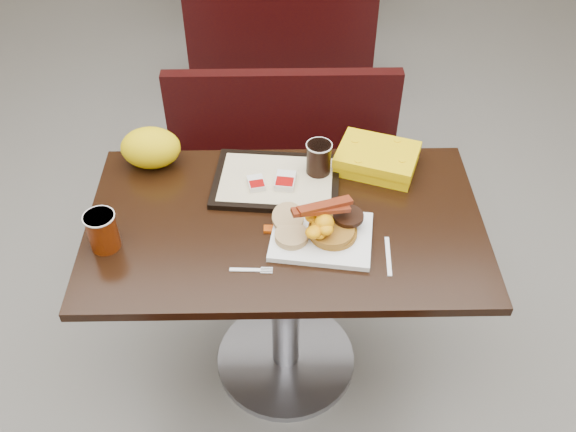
{
  "coord_description": "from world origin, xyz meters",
  "views": [
    {
      "loc": [
        -0.01,
        -1.39,
        2.09
      ],
      "look_at": [
        0.01,
        -0.06,
        0.82
      ],
      "focal_mm": 39.67,
      "sensor_mm": 36.0,
      "label": 1
    }
  ],
  "objects_px": {
    "platter": "(321,237)",
    "tray": "(276,181)",
    "coffee_cup_near": "(103,231)",
    "table_near": "(285,299)",
    "fork": "(245,270)",
    "hashbrown_sleeve_left": "(256,183)",
    "pancake_stack": "(333,230)",
    "bench_near_n": "(283,172)",
    "coffee_cup_far": "(319,158)",
    "clamshell": "(377,159)",
    "bench_far_s": "(281,36)",
    "hashbrown_sleeve_right": "(285,181)",
    "knife": "(388,256)",
    "paper_bag": "(151,148)"
  },
  "relations": [
    {
      "from": "tray",
      "to": "bench_near_n",
      "type": "bearing_deg",
      "value": 92.87
    },
    {
      "from": "coffee_cup_near",
      "to": "platter",
      "type": "bearing_deg",
      "value": 1.71
    },
    {
      "from": "pancake_stack",
      "to": "hashbrown_sleeve_right",
      "type": "distance_m",
      "value": 0.27
    },
    {
      "from": "platter",
      "to": "pancake_stack",
      "type": "distance_m",
      "value": 0.04
    },
    {
      "from": "platter",
      "to": "tray",
      "type": "relative_size",
      "value": 0.73
    },
    {
      "from": "table_near",
      "to": "fork",
      "type": "height_order",
      "value": "fork"
    },
    {
      "from": "table_near",
      "to": "clamshell",
      "type": "relative_size",
      "value": 4.72
    },
    {
      "from": "platter",
      "to": "coffee_cup_far",
      "type": "xyz_separation_m",
      "value": [
        0.0,
        0.29,
        0.06
      ]
    },
    {
      "from": "hashbrown_sleeve_left",
      "to": "fork",
      "type": "bearing_deg",
      "value": -106.19
    },
    {
      "from": "pancake_stack",
      "to": "coffee_cup_far",
      "type": "relative_size",
      "value": 1.31
    },
    {
      "from": "hashbrown_sleeve_right",
      "to": "clamshell",
      "type": "xyz_separation_m",
      "value": [
        0.3,
        0.1,
        0.0
      ]
    },
    {
      "from": "bench_far_s",
      "to": "hashbrown_sleeve_left",
      "type": "height_order",
      "value": "hashbrown_sleeve_left"
    },
    {
      "from": "clamshell",
      "to": "bench_near_n",
      "type": "bearing_deg",
      "value": 144.51
    },
    {
      "from": "pancake_stack",
      "to": "bench_near_n",
      "type": "bearing_deg",
      "value": 100.1
    },
    {
      "from": "coffee_cup_near",
      "to": "hashbrown_sleeve_left",
      "type": "height_order",
      "value": "coffee_cup_near"
    },
    {
      "from": "hashbrown_sleeve_right",
      "to": "clamshell",
      "type": "height_order",
      "value": "clamshell"
    },
    {
      "from": "table_near",
      "to": "tray",
      "type": "xyz_separation_m",
      "value": [
        -0.03,
        0.17,
        0.38
      ]
    },
    {
      "from": "pancake_stack",
      "to": "bench_far_s",
      "type": "bearing_deg",
      "value": 94.01
    },
    {
      "from": "knife",
      "to": "hashbrown_sleeve_right",
      "type": "height_order",
      "value": "hashbrown_sleeve_right"
    },
    {
      "from": "hashbrown_sleeve_right",
      "to": "tray",
      "type": "bearing_deg",
      "value": 150.31
    },
    {
      "from": "clamshell",
      "to": "hashbrown_sleeve_right",
      "type": "bearing_deg",
      "value": -141.33
    },
    {
      "from": "knife",
      "to": "paper_bag",
      "type": "xyz_separation_m",
      "value": [
        -0.73,
        0.43,
        0.07
      ]
    },
    {
      "from": "platter",
      "to": "coffee_cup_near",
      "type": "xyz_separation_m",
      "value": [
        -0.63,
        -0.02,
        0.05
      ]
    },
    {
      "from": "bench_near_n",
      "to": "hashbrown_sleeve_right",
      "type": "distance_m",
      "value": 0.69
    },
    {
      "from": "pancake_stack",
      "to": "hashbrown_sleeve_left",
      "type": "distance_m",
      "value": 0.32
    },
    {
      "from": "bench_near_n",
      "to": "hashbrown_sleeve_left",
      "type": "height_order",
      "value": "hashbrown_sleeve_left"
    },
    {
      "from": "hashbrown_sleeve_left",
      "to": "coffee_cup_far",
      "type": "height_order",
      "value": "coffee_cup_far"
    },
    {
      "from": "pancake_stack",
      "to": "coffee_cup_far",
      "type": "bearing_deg",
      "value": 95.66
    },
    {
      "from": "knife",
      "to": "platter",
      "type": "bearing_deg",
      "value": -107.69
    },
    {
      "from": "table_near",
      "to": "coffee_cup_near",
      "type": "xyz_separation_m",
      "value": [
        -0.52,
        -0.1,
        0.43
      ]
    },
    {
      "from": "hashbrown_sleeve_right",
      "to": "paper_bag",
      "type": "relative_size",
      "value": 0.43
    },
    {
      "from": "hashbrown_sleeve_right",
      "to": "coffee_cup_far",
      "type": "bearing_deg",
      "value": 37.2
    },
    {
      "from": "table_near",
      "to": "fork",
      "type": "bearing_deg",
      "value": -119.79
    },
    {
      "from": "fork",
      "to": "coffee_cup_far",
      "type": "relative_size",
      "value": 1.12
    },
    {
      "from": "fork",
      "to": "bench_far_s",
      "type": "bearing_deg",
      "value": 89.33
    },
    {
      "from": "platter",
      "to": "paper_bag",
      "type": "height_order",
      "value": "paper_bag"
    },
    {
      "from": "tray",
      "to": "clamshell",
      "type": "distance_m",
      "value": 0.34
    },
    {
      "from": "tray",
      "to": "clamshell",
      "type": "xyz_separation_m",
      "value": [
        0.33,
        0.08,
        0.02
      ]
    },
    {
      "from": "hashbrown_sleeve_left",
      "to": "hashbrown_sleeve_right",
      "type": "xyz_separation_m",
      "value": [
        0.09,
        0.01,
        0.0
      ]
    },
    {
      "from": "tray",
      "to": "clamshell",
      "type": "bearing_deg",
      "value": 18.9
    },
    {
      "from": "pancake_stack",
      "to": "fork",
      "type": "distance_m",
      "value": 0.28
    },
    {
      "from": "coffee_cup_near",
      "to": "table_near",
      "type": "bearing_deg",
      "value": 10.8
    },
    {
      "from": "table_near",
      "to": "pancake_stack",
      "type": "distance_m",
      "value": 0.44
    },
    {
      "from": "bench_far_s",
      "to": "coffee_cup_near",
      "type": "height_order",
      "value": "coffee_cup_near"
    },
    {
      "from": "tray",
      "to": "hashbrown_sleeve_right",
      "type": "relative_size",
      "value": 4.82
    },
    {
      "from": "fork",
      "to": "knife",
      "type": "relative_size",
      "value": 0.8
    },
    {
      "from": "coffee_cup_near",
      "to": "hashbrown_sleeve_left",
      "type": "xyz_separation_m",
      "value": [
        0.43,
        0.24,
        -0.03
      ]
    },
    {
      "from": "fork",
      "to": "hashbrown_sleeve_left",
      "type": "bearing_deg",
      "value": 88.24
    },
    {
      "from": "tray",
      "to": "coffee_cup_far",
      "type": "bearing_deg",
      "value": 20.5
    },
    {
      "from": "coffee_cup_near",
      "to": "clamshell",
      "type": "relative_size",
      "value": 0.47
    }
  ]
}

